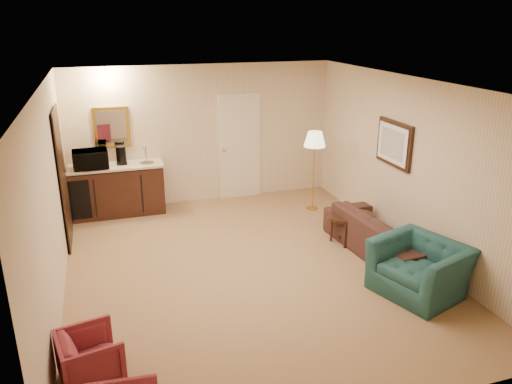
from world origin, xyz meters
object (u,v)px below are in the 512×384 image
wetbar_cabinet (118,190)px  teal_armchair (420,260)px  waste_bin (156,204)px  coffee_maker (121,155)px  floor_lamp (314,171)px  microwave (90,157)px  sofa (381,228)px  rose_chair_near (90,355)px  coffee_table (350,228)px

wetbar_cabinet → teal_armchair: teal_armchair is taller
waste_bin → coffee_maker: 1.09m
floor_lamp → microwave: size_ratio=2.54×
teal_armchair → sofa: bearing=154.0°
rose_chair_near → coffee_table: bearing=-73.3°
coffee_table → floor_lamp: floor_lamp is taller
wetbar_cabinet → teal_armchair: 5.36m
rose_chair_near → floor_lamp: bearing=-59.3°
coffee_table → waste_bin: 3.59m
sofa → microwave: bearing=51.6°
teal_armchair → floor_lamp: size_ratio=0.72×
coffee_table → microwave: microwave is taller
wetbar_cabinet → microwave: bearing=-170.1°
rose_chair_near → coffee_maker: bearing=-19.7°
floor_lamp → waste_bin: floor_lamp is taller
teal_armchair → rose_chair_near: (-4.05, -0.47, -0.17)m
coffee_table → waste_bin: size_ratio=2.82×
rose_chair_near → coffee_maker: coffee_maker is taller
teal_armchair → coffee_maker: coffee_maker is taller
teal_armchair → waste_bin: 4.91m
rose_chair_near → waste_bin: size_ratio=2.12×
coffee_table → microwave: (-3.86, 2.25, 0.90)m
sofa → floor_lamp: (-0.25, 1.99, 0.33)m
rose_chair_near → floor_lamp: floor_lamp is taller
sofa → floor_lamp: size_ratio=1.40×
rose_chair_near → waste_bin: bearing=-26.6°
sofa → rose_chair_near: bearing=107.0°
sofa → waste_bin: size_ratio=7.53×
teal_armchair → floor_lamp: floor_lamp is taller
wetbar_cabinet → coffee_maker: bearing=14.4°
floor_lamp → coffee_maker: bearing=165.4°
wetbar_cabinet → sofa: 4.65m
waste_bin → teal_armchair: bearing=-53.7°
coffee_table → wetbar_cabinet: bearing=146.1°
rose_chair_near → floor_lamp: size_ratio=0.39×
sofa → coffee_maker: (-3.59, 2.85, 0.68)m
floor_lamp → coffee_table: bearing=-89.9°
sofa → waste_bin: bearing=43.3°
coffee_maker → floor_lamp: bearing=-1.7°
teal_armchair → waste_bin: teal_armchair is taller
rose_chair_near → wetbar_cabinet: bearing=-18.4°
coffee_table → microwave: 4.56m
rose_chair_near → waste_bin: (1.15, 4.42, -0.15)m
floor_lamp → coffee_maker: size_ratio=4.53×
coffee_maker → coffee_table: bearing=-22.2°
teal_armchair → microwave: 5.63m
sofa → floor_lamp: 2.03m
microwave → coffee_maker: microwave is taller
microwave → waste_bin: bearing=-2.8°
coffee_table → waste_bin: bearing=141.2°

